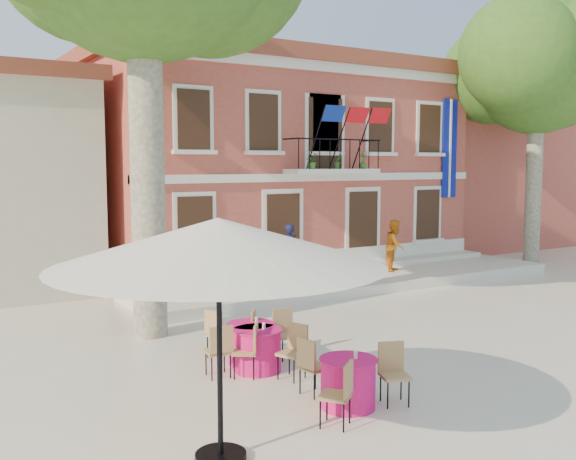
{
  "coord_description": "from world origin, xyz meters",
  "views": [
    {
      "loc": [
        -10.07,
        -11.23,
        3.73
      ],
      "look_at": [
        -0.95,
        3.5,
        1.94
      ],
      "focal_mm": 40.0,
      "sensor_mm": 36.0,
      "label": 1
    }
  ],
  "objects_px": {
    "plane_tree_east": "(538,67)",
    "patio_umbrella": "(218,243)",
    "cafe_table_1": "(348,380)",
    "cafe_table_0": "(251,341)",
    "cafe_table_2": "(258,348)",
    "pedestrian_orange": "(395,245)",
    "pedestrian_navy": "(289,251)"
  },
  "relations": [
    {
      "from": "plane_tree_east",
      "to": "patio_umbrella",
      "type": "bearing_deg",
      "value": -153.65
    },
    {
      "from": "cafe_table_1",
      "to": "cafe_table_0",
      "type": "bearing_deg",
      "value": 94.89
    },
    {
      "from": "plane_tree_east",
      "to": "patio_umbrella",
      "type": "xyz_separation_m",
      "value": [
        -16.95,
        -8.4,
        -4.49
      ]
    },
    {
      "from": "patio_umbrella",
      "to": "cafe_table_2",
      "type": "relative_size",
      "value": 2.23
    },
    {
      "from": "patio_umbrella",
      "to": "cafe_table_0",
      "type": "height_order",
      "value": "patio_umbrella"
    },
    {
      "from": "patio_umbrella",
      "to": "cafe_table_0",
      "type": "distance_m",
      "value": 4.56
    },
    {
      "from": "cafe_table_0",
      "to": "cafe_table_2",
      "type": "xyz_separation_m",
      "value": [
        -0.1,
        -0.44,
        0.0
      ]
    },
    {
      "from": "pedestrian_orange",
      "to": "cafe_table_0",
      "type": "height_order",
      "value": "pedestrian_orange"
    },
    {
      "from": "plane_tree_east",
      "to": "cafe_table_2",
      "type": "distance_m",
      "value": 17.28
    },
    {
      "from": "cafe_table_2",
      "to": "cafe_table_0",
      "type": "bearing_deg",
      "value": 77.77
    },
    {
      "from": "pedestrian_navy",
      "to": "cafe_table_2",
      "type": "height_order",
      "value": "pedestrian_navy"
    },
    {
      "from": "pedestrian_navy",
      "to": "pedestrian_orange",
      "type": "bearing_deg",
      "value": -179.66
    },
    {
      "from": "cafe_table_0",
      "to": "cafe_table_2",
      "type": "bearing_deg",
      "value": -102.23
    },
    {
      "from": "pedestrian_navy",
      "to": "cafe_table_0",
      "type": "relative_size",
      "value": 0.87
    },
    {
      "from": "plane_tree_east",
      "to": "patio_umbrella",
      "type": "distance_m",
      "value": 19.44
    },
    {
      "from": "pedestrian_navy",
      "to": "cafe_table_0",
      "type": "distance_m",
      "value": 7.64
    },
    {
      "from": "plane_tree_east",
      "to": "pedestrian_navy",
      "type": "xyz_separation_m",
      "value": [
        -10.16,
        0.91,
        -6.14
      ]
    },
    {
      "from": "plane_tree_east",
      "to": "cafe_table_2",
      "type": "relative_size",
      "value": 5.29
    },
    {
      "from": "plane_tree_east",
      "to": "cafe_table_1",
      "type": "xyz_separation_m",
      "value": [
        -14.53,
        -7.86,
        -6.83
      ]
    },
    {
      "from": "cafe_table_1",
      "to": "cafe_table_2",
      "type": "bearing_deg",
      "value": 98.21
    },
    {
      "from": "patio_umbrella",
      "to": "cafe_table_2",
      "type": "height_order",
      "value": "patio_umbrella"
    },
    {
      "from": "plane_tree_east",
      "to": "pedestrian_orange",
      "type": "xyz_separation_m",
      "value": [
        -6.64,
        0.09,
        -6.13
      ]
    },
    {
      "from": "patio_umbrella",
      "to": "pedestrian_navy",
      "type": "bearing_deg",
      "value": 53.88
    },
    {
      "from": "pedestrian_navy",
      "to": "pedestrian_orange",
      "type": "distance_m",
      "value": 3.61
    },
    {
      "from": "patio_umbrella",
      "to": "pedestrian_orange",
      "type": "height_order",
      "value": "patio_umbrella"
    },
    {
      "from": "patio_umbrella",
      "to": "plane_tree_east",
      "type": "bearing_deg",
      "value": 26.35
    },
    {
      "from": "plane_tree_east",
      "to": "patio_umbrella",
      "type": "relative_size",
      "value": 2.37
    },
    {
      "from": "plane_tree_east",
      "to": "cafe_table_2",
      "type": "height_order",
      "value": "plane_tree_east"
    },
    {
      "from": "plane_tree_east",
      "to": "pedestrian_navy",
      "type": "bearing_deg",
      "value": 174.88
    },
    {
      "from": "cafe_table_0",
      "to": "cafe_table_1",
      "type": "height_order",
      "value": "same"
    },
    {
      "from": "patio_umbrella",
      "to": "cafe_table_2",
      "type": "bearing_deg",
      "value": 53.2
    },
    {
      "from": "plane_tree_east",
      "to": "cafe_table_0",
      "type": "height_order",
      "value": "plane_tree_east"
    }
  ]
}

